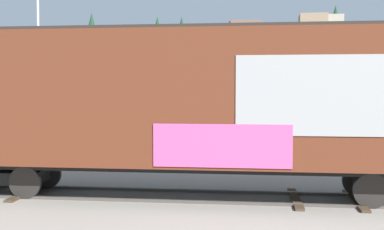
{
  "coord_description": "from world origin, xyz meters",
  "views": [
    {
      "loc": [
        1.34,
        -13.47,
        3.1
      ],
      "look_at": [
        0.3,
        2.39,
        2.22
      ],
      "focal_mm": 44.93,
      "sensor_mm": 36.0,
      "label": 1
    }
  ],
  "objects": [
    {
      "name": "hillside",
      "position": [
        0.04,
        76.84,
        5.77
      ],
      "size": [
        123.42,
        42.89,
        16.25
      ],
      "color": "slate",
      "rests_on": "ground_plane"
    },
    {
      "name": "parked_car_tan",
      "position": [
        -4.84,
        7.08,
        0.82
      ],
      "size": [
        4.71,
        2.11,
        1.67
      ],
      "color": "#9E8966",
      "rests_on": "ground_plane"
    },
    {
      "name": "freight_car",
      "position": [
        0.51,
        -0.0,
        2.76
      ],
      "size": [
        17.77,
        3.72,
        4.88
      ],
      "color": "#5B2B19",
      "rests_on": "ground_plane"
    },
    {
      "name": "parked_car_white",
      "position": [
        1.35,
        6.94,
        0.82
      ],
      "size": [
        4.77,
        2.18,
        1.63
      ],
      "color": "silver",
      "rests_on": "ground_plane"
    },
    {
      "name": "parked_car_silver",
      "position": [
        6.5,
        7.08,
        0.91
      ],
      "size": [
        4.43,
        2.52,
        1.82
      ],
      "color": "#B7BABF",
      "rests_on": "ground_plane"
    },
    {
      "name": "track",
      "position": [
        1.23,
        -0.04,
        0.04
      ],
      "size": [
        60.0,
        4.62,
        0.08
      ],
      "color": "#4C4742",
      "rests_on": "ground_plane"
    },
    {
      "name": "ground_plane",
      "position": [
        0.0,
        0.0,
        0.0
      ],
      "size": [
        260.0,
        260.0,
        0.0
      ],
      "primitive_type": "plane",
      "color": "gray"
    },
    {
      "name": "flagpole",
      "position": [
        -8.22,
        10.05,
        5.71
      ],
      "size": [
        1.66,
        0.22,
        8.78
      ],
      "color": "silver",
      "rests_on": "ground_plane"
    }
  ]
}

